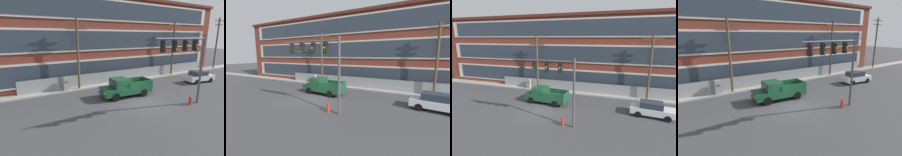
{
  "view_description": "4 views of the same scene",
  "coord_description": "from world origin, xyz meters",
  "views": [
    {
      "loc": [
        -10.18,
        -11.92,
        6.14
      ],
      "look_at": [
        -1.78,
        2.67,
        2.07
      ],
      "focal_mm": 28.0,
      "sensor_mm": 36.0,
      "label": 1
    },
    {
      "loc": [
        10.08,
        -12.72,
        4.81
      ],
      "look_at": [
        0.11,
        5.48,
        1.62
      ],
      "focal_mm": 24.0,
      "sensor_mm": 36.0,
      "label": 2
    },
    {
      "loc": [
        8.22,
        -16.36,
        7.89
      ],
      "look_at": [
        1.86,
        3.02,
        3.18
      ],
      "focal_mm": 28.0,
      "sensor_mm": 36.0,
      "label": 3
    },
    {
      "loc": [
        -8.43,
        -12.29,
        6.5
      ],
      "look_at": [
        1.02,
        2.33,
        2.08
      ],
      "focal_mm": 28.0,
      "sensor_mm": 36.0,
      "label": 4
    }
  ],
  "objects": [
    {
      "name": "pickup_truck_dark_green",
      "position": [
        -0.36,
        2.43,
        0.94
      ],
      "size": [
        5.52,
        2.36,
        1.96
      ],
      "color": "#194C2D",
      "rests_on": "ground"
    },
    {
      "name": "brick_mill_building",
      "position": [
        -0.1,
        12.99,
        5.65
      ],
      "size": [
        45.02,
        10.01,
        11.29
      ],
      "color": "brown",
      "rests_on": "ground"
    },
    {
      "name": "chain_link_fence",
      "position": [
        4.61,
        7.64,
        0.84
      ],
      "size": [
        29.57,
        0.06,
        1.64
      ],
      "color": "gray",
      "rests_on": "ground"
    },
    {
      "name": "utility_pole_midblock",
      "position": [
        11.7,
        7.12,
        4.58
      ],
      "size": [
        2.38,
        0.26,
        8.27
      ],
      "color": "brown",
      "rests_on": "ground"
    },
    {
      "name": "fire_hydrant",
      "position": [
        3.52,
        -2.47,
        0.38
      ],
      "size": [
        0.24,
        0.24,
        0.78
      ],
      "color": "red",
      "rests_on": "ground"
    },
    {
      "name": "utility_pole_near_corner",
      "position": [
        -3.68,
        7.05,
        4.54
      ],
      "size": [
        2.69,
        0.26,
        8.09
      ],
      "color": "brown",
      "rests_on": "ground"
    },
    {
      "name": "ground_plane",
      "position": [
        0.0,
        0.0,
        0.0
      ],
      "size": [
        160.0,
        160.0,
        0.0
      ],
      "primitive_type": "plane",
      "color": "#424244"
    },
    {
      "name": "sedan_white",
      "position": [
        11.58,
        2.22,
        0.8
      ],
      "size": [
        4.4,
        2.18,
        1.56
      ],
      "color": "silver",
      "rests_on": "ground"
    },
    {
      "name": "sidewalk_building_side",
      "position": [
        0.0,
        7.46,
        0.08
      ],
      "size": [
        80.0,
        1.66,
        0.16
      ],
      "primitive_type": "cube",
      "color": "#9E9B93",
      "rests_on": "ground"
    },
    {
      "name": "utility_pole_far_east",
      "position": [
        23.16,
        7.02,
        5.17
      ],
      "size": [
        2.6,
        0.26,
        9.35
      ],
      "color": "brown",
      "rests_on": "ground"
    },
    {
      "name": "traffic_signal_mast",
      "position": [
        2.62,
        -2.47,
        4.66
      ],
      "size": [
        5.77,
        0.43,
        6.23
      ],
      "color": "#4C4C51",
      "rests_on": "ground"
    },
    {
      "name": "electrical_cabinet",
      "position": [
        -5.24,
        7.01,
        0.84
      ],
      "size": [
        0.59,
        0.54,
        1.68
      ],
      "color": "#939993",
      "rests_on": "ground"
    }
  ]
}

